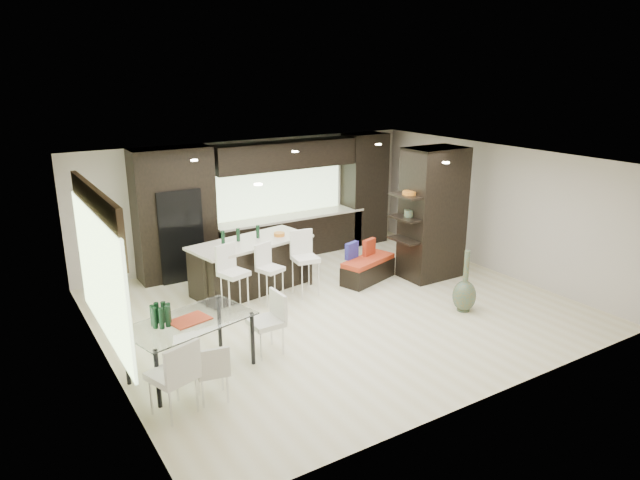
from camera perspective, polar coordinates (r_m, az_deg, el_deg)
ground at (r=10.48m, az=1.75°, el=-6.84°), size 8.00×8.00×0.00m
back_wall at (r=12.97m, az=-6.82°, el=4.00°), size 8.00×0.02×2.70m
left_wall at (r=8.57m, az=-21.06°, el=-3.83°), size 0.02×7.00×2.70m
right_wall at (r=12.62m, az=17.12°, el=3.00°), size 0.02×7.00×2.70m
ceiling at (r=9.72m, az=1.89°, el=7.90°), size 8.00×7.00×0.02m
window_left at (r=8.76m, az=-21.07°, el=-3.38°), size 0.04×3.20×1.90m
window_back at (r=13.16m, az=-4.41°, el=5.14°), size 3.40×0.04×1.20m
stone_accent at (r=8.52m, az=-21.51°, el=2.35°), size 0.08×3.00×0.80m
ceiling_spots at (r=9.93m, az=1.08°, el=7.98°), size 4.00×3.00×0.02m
back_cabinetry at (r=12.90m, az=-4.18°, el=4.00°), size 6.80×0.68×2.70m
refrigerator at (r=12.06m, az=-14.14°, el=0.65°), size 0.90×0.68×1.90m
partition_column at (r=11.89m, az=11.21°, el=2.61°), size 1.20×0.80×2.70m
kitchen_island at (r=11.27m, az=-6.86°, el=-2.50°), size 2.54×1.44×1.00m
stool_left at (r=10.28m, az=-8.57°, el=-4.52°), size 0.55×0.55×1.00m
stool_mid at (r=10.60m, az=-4.96°, el=-3.97°), size 0.51×0.51×0.91m
stool_right at (r=10.89m, az=-1.47°, el=-3.03°), size 0.51×0.51×1.02m
bench at (r=11.74m, az=4.82°, el=-2.95°), size 1.36×0.85×0.49m
floor_vase at (r=10.50m, az=14.34°, el=-3.99°), size 0.50×0.50×1.14m
dining_table at (r=8.41m, az=-12.72°, el=-10.43°), size 1.90×1.35×0.83m
chair_near at (r=7.79m, az=-10.73°, el=-12.96°), size 0.48×0.48×0.76m
chair_far at (r=7.55m, az=-14.52°, el=-13.40°), size 0.65×0.65×0.95m
chair_end at (r=8.80m, az=-5.41°, el=-8.60°), size 0.49×0.49×0.88m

